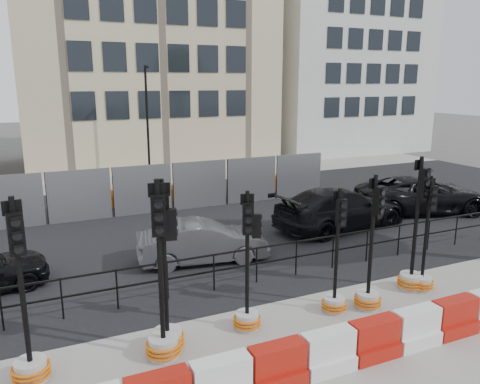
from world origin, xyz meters
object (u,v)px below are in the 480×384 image
traffic_signal_a (28,346)px  traffic_signal_d (248,298)px  traffic_signal_h (413,263)px  car_c (340,208)px

traffic_signal_a → traffic_signal_d: bearing=-7.6°
traffic_signal_h → traffic_signal_d: bearing=171.4°
traffic_signal_d → car_c: traffic_signal_d is taller
traffic_signal_d → car_c: (6.07, 5.09, 0.02)m
traffic_signal_d → car_c: 7.92m
traffic_signal_a → traffic_signal_h: (8.92, 0.14, 0.01)m
traffic_signal_d → traffic_signal_a: bearing=-159.7°
traffic_signal_h → car_c: (1.41, 5.03, 0.04)m
traffic_signal_h → car_c: 5.22m
traffic_signal_d → traffic_signal_h: bearing=20.0°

